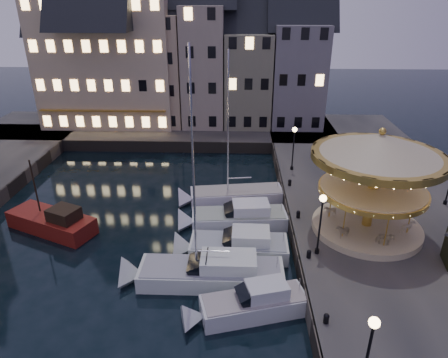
{
  "coord_description": "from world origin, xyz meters",
  "views": [
    {
      "loc": [
        1.99,
        -20.41,
        16.33
      ],
      "look_at": [
        1.0,
        8.0,
        3.2
      ],
      "focal_mm": 32.0,
      "sensor_mm": 36.0,
      "label": 1
    }
  ],
  "objects_px": {
    "streetlamp_c": "(294,142)",
    "bollard_d": "(290,182)",
    "bollard_c": "(298,214)",
    "red_fishing_boat": "(53,223)",
    "motorboat_b": "(247,306)",
    "streetlamp_b": "(321,216)",
    "bollard_b": "(309,253)",
    "carousel": "(377,165)",
    "motorboat_d": "(233,247)",
    "motorboat_f": "(230,196)",
    "motorboat_e": "(234,218)",
    "motorboat_c": "(205,273)",
    "bollard_a": "(326,318)",
    "streetlamp_a": "(369,347)"
  },
  "relations": [
    {
      "from": "motorboat_c",
      "to": "carousel",
      "type": "bearing_deg",
      "value": 21.68
    },
    {
      "from": "motorboat_c",
      "to": "motorboat_e",
      "type": "distance_m",
      "value": 7.01
    },
    {
      "from": "bollard_a",
      "to": "motorboat_f",
      "type": "xyz_separation_m",
      "value": [
        -5.15,
        15.25,
        -1.07
      ]
    },
    {
      "from": "bollard_c",
      "to": "motorboat_f",
      "type": "distance_m",
      "value": 7.09
    },
    {
      "from": "streetlamp_b",
      "to": "motorboat_c",
      "type": "xyz_separation_m",
      "value": [
        -7.09,
        -1.46,
        -3.34
      ]
    },
    {
      "from": "motorboat_d",
      "to": "motorboat_e",
      "type": "height_order",
      "value": "same"
    },
    {
      "from": "streetlamp_c",
      "to": "streetlamp_b",
      "type": "bearing_deg",
      "value": -90.0
    },
    {
      "from": "motorboat_e",
      "to": "red_fishing_boat",
      "type": "bearing_deg",
      "value": -174.92
    },
    {
      "from": "streetlamp_b",
      "to": "carousel",
      "type": "distance_m",
      "value": 5.38
    },
    {
      "from": "carousel",
      "to": "bollard_a",
      "type": "bearing_deg",
      "value": -116.95
    },
    {
      "from": "bollard_a",
      "to": "motorboat_e",
      "type": "relative_size",
      "value": 0.07
    },
    {
      "from": "streetlamp_c",
      "to": "motorboat_d",
      "type": "xyz_separation_m",
      "value": [
        -5.4,
        -12.02,
        -3.38
      ]
    },
    {
      "from": "streetlamp_a",
      "to": "motorboat_c",
      "type": "distance_m",
      "value": 11.59
    },
    {
      "from": "streetlamp_b",
      "to": "streetlamp_a",
      "type": "bearing_deg",
      "value": -90.0
    },
    {
      "from": "streetlamp_a",
      "to": "motorboat_e",
      "type": "bearing_deg",
      "value": 109.27
    },
    {
      "from": "streetlamp_a",
      "to": "bollard_d",
      "type": "xyz_separation_m",
      "value": [
        -0.6,
        20.0,
        -2.41
      ]
    },
    {
      "from": "bollard_b",
      "to": "motorboat_d",
      "type": "distance_m",
      "value": 5.29
    },
    {
      "from": "bollard_a",
      "to": "carousel",
      "type": "bearing_deg",
      "value": 63.05
    },
    {
      "from": "motorboat_b",
      "to": "streetlamp_b",
      "type": "bearing_deg",
      "value": 42.88
    },
    {
      "from": "streetlamp_c",
      "to": "bollard_d",
      "type": "distance_m",
      "value": 4.29
    },
    {
      "from": "motorboat_e",
      "to": "carousel",
      "type": "bearing_deg",
      "value": -14.55
    },
    {
      "from": "bollard_a",
      "to": "motorboat_c",
      "type": "height_order",
      "value": "motorboat_c"
    },
    {
      "from": "bollard_b",
      "to": "carousel",
      "type": "xyz_separation_m",
      "value": [
        4.54,
        3.42,
        4.63
      ]
    },
    {
      "from": "streetlamp_c",
      "to": "bollard_a",
      "type": "distance_m",
      "value": 19.66
    },
    {
      "from": "carousel",
      "to": "motorboat_c",
      "type": "bearing_deg",
      "value": -158.32
    },
    {
      "from": "streetlamp_b",
      "to": "motorboat_d",
      "type": "distance_m",
      "value": 6.54
    },
    {
      "from": "bollard_d",
      "to": "motorboat_d",
      "type": "bearing_deg",
      "value": -119.43
    },
    {
      "from": "bollard_c",
      "to": "motorboat_c",
      "type": "distance_m",
      "value": 8.86
    },
    {
      "from": "bollard_c",
      "to": "red_fishing_boat",
      "type": "xyz_separation_m",
      "value": [
        -18.45,
        -0.38,
        -0.91
      ]
    },
    {
      "from": "bollard_c",
      "to": "motorboat_b",
      "type": "distance_m",
      "value": 9.62
    },
    {
      "from": "bollard_a",
      "to": "bollard_b",
      "type": "bearing_deg",
      "value": 90.0
    },
    {
      "from": "motorboat_d",
      "to": "motorboat_b",
      "type": "bearing_deg",
      "value": -81.46
    },
    {
      "from": "streetlamp_c",
      "to": "bollard_c",
      "type": "xyz_separation_m",
      "value": [
        -0.6,
        -9.0,
        -2.41
      ]
    },
    {
      "from": "motorboat_b",
      "to": "red_fishing_boat",
      "type": "distance_m",
      "value": 16.73
    },
    {
      "from": "streetlamp_b",
      "to": "motorboat_d",
      "type": "xyz_separation_m",
      "value": [
        -5.4,
        1.48,
        -3.38
      ]
    },
    {
      "from": "streetlamp_b",
      "to": "motorboat_f",
      "type": "height_order",
      "value": "motorboat_f"
    },
    {
      "from": "carousel",
      "to": "streetlamp_c",
      "type": "bearing_deg",
      "value": 110.4
    },
    {
      "from": "streetlamp_b",
      "to": "bollard_c",
      "type": "xyz_separation_m",
      "value": [
        -0.6,
        4.5,
        -2.41
      ]
    },
    {
      "from": "motorboat_e",
      "to": "streetlamp_b",
      "type": "bearing_deg",
      "value": -44.85
    },
    {
      "from": "bollard_a",
      "to": "motorboat_d",
      "type": "xyz_separation_m",
      "value": [
        -4.8,
        7.48,
        -0.96
      ]
    },
    {
      "from": "streetlamp_b",
      "to": "red_fishing_boat",
      "type": "xyz_separation_m",
      "value": [
        -19.05,
        4.12,
        -3.33
      ]
    },
    {
      "from": "bollard_a",
      "to": "motorboat_b",
      "type": "bearing_deg",
      "value": 155.76
    },
    {
      "from": "motorboat_f",
      "to": "motorboat_e",
      "type": "bearing_deg",
      "value": -84.34
    },
    {
      "from": "motorboat_d",
      "to": "red_fishing_boat",
      "type": "distance_m",
      "value": 13.9
    },
    {
      "from": "bollard_c",
      "to": "streetlamp_c",
      "type": "bearing_deg",
      "value": 86.19
    },
    {
      "from": "motorboat_b",
      "to": "motorboat_c",
      "type": "xyz_separation_m",
      "value": [
        -2.54,
        2.76,
        0.04
      ]
    },
    {
      "from": "streetlamp_b",
      "to": "bollard_d",
      "type": "relative_size",
      "value": 7.32
    },
    {
      "from": "bollard_b",
      "to": "motorboat_c",
      "type": "height_order",
      "value": "motorboat_c"
    },
    {
      "from": "motorboat_c",
      "to": "bollard_b",
      "type": "bearing_deg",
      "value": 8.44
    },
    {
      "from": "red_fishing_boat",
      "to": "bollard_c",
      "type": "bearing_deg",
      "value": 1.19
    }
  ]
}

